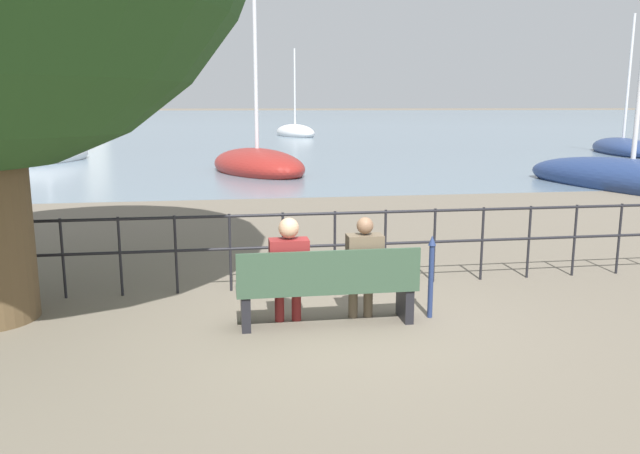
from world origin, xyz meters
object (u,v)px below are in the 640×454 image
seated_person_right (364,265)px  sailboat_5 (622,149)px  sailboat_1 (47,154)px  sailboat_3 (631,180)px  park_bench (328,288)px  seated_person_left (289,266)px  sailboat_2 (257,165)px  closed_umbrella (431,272)px  sailboat_4 (295,132)px  harbor_lighthouse (91,66)px

seated_person_right → sailboat_5: sailboat_5 is taller
sailboat_1 → sailboat_3: 23.27m
park_bench → seated_person_left: seated_person_left is taller
sailboat_2 → sailboat_3: 12.43m
sailboat_3 → closed_umbrella: bearing=-149.1°
sailboat_3 → sailboat_4: bearing=84.7°
seated_person_left → sailboat_3: sailboat_3 is taller
closed_umbrella → sailboat_4: sailboat_4 is taller
sailboat_1 → sailboat_3: size_ratio=1.56×
sailboat_3 → sailboat_5: sailboat_5 is taller
park_bench → sailboat_3: (10.78, 10.03, -0.16)m
seated_person_left → sailboat_5: bearing=49.2°
sailboat_4 → sailboat_1: bearing=-136.9°
closed_umbrella → sailboat_2: sailboat_2 is taller
park_bench → sailboat_3: bearing=42.9°
sailboat_2 → sailboat_4: 28.15m
seated_person_left → closed_umbrella: bearing=-0.0°
closed_umbrella → harbor_lighthouse: bearing=102.2°
park_bench → sailboat_1: bearing=111.3°
closed_umbrella → sailboat_1: sailboat_1 is taller
sailboat_1 → sailboat_5: size_ratio=1.71×
sailboat_5 → harbor_lighthouse: (-47.48, 112.19, 10.35)m
sailboat_2 → sailboat_3: (10.64, -6.42, -0.02)m
sailboat_1 → sailboat_5: 28.20m
closed_umbrella → harbor_lighthouse: 138.64m
seated_person_right → sailboat_4: size_ratio=0.17×
sailboat_2 → sailboat_3: bearing=-53.5°
seated_person_right → sailboat_3: 14.36m
seated_person_right → sailboat_1: 24.34m
seated_person_left → sailboat_3: 14.99m
sailboat_2 → sailboat_3: sailboat_2 is taller
seated_person_left → harbor_lighthouse: size_ratio=0.05×
sailboat_1 → sailboat_4: bearing=78.3°
sailboat_3 → park_bench: bearing=-152.4°
closed_umbrella → sailboat_3: size_ratio=0.12×
sailboat_4 → sailboat_2: bearing=-114.3°
sailboat_2 → sailboat_5: bearing=-3.5°
closed_umbrella → seated_person_right: bearing=179.8°
closed_umbrella → sailboat_2: bearing=93.8°
closed_umbrella → sailboat_1: size_ratio=0.08×
seated_person_right → sailboat_1: bearing=112.3°
closed_umbrella → sailboat_3: 13.79m
seated_person_left → seated_person_right: size_ratio=1.01×
seated_person_left → sailboat_2: sailboat_2 is taller
closed_umbrella → park_bench: bearing=-176.4°
sailboat_1 → sailboat_2: (8.95, -6.14, -0.06)m
sailboat_2 → sailboat_5: 20.33m
park_bench → sailboat_2: bearing=89.5°
seated_person_left → sailboat_2: 16.39m
closed_umbrella → sailboat_5: size_ratio=0.13×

